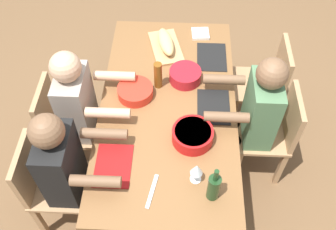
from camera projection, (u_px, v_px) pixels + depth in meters
The scene contains 22 objects.
ground_plane at pixel (168, 160), 3.32m from camera, with size 8.00×8.00×0.00m, color brown.
dining_table at pixel (168, 112), 2.80m from camera, with size 1.86×0.97×0.74m.
chair_near_center at pixel (274, 131), 2.92m from camera, with size 0.40×0.40×0.85m.
diner_near_center at pixel (255, 112), 2.75m from camera, with size 0.41×0.53×1.20m.
chair_far_center at pixel (64, 123), 2.96m from camera, with size 0.40×0.40×0.85m.
diner_far_center at pixel (83, 106), 2.79m from camera, with size 0.41×0.53×1.20m.
chair_far_left at pixel (48, 182), 2.65m from camera, with size 0.40×0.40×0.85m.
diner_far_left at pixel (68, 167), 2.47m from camera, with size 0.41×0.53×1.20m.
chair_near_right at pixel (266, 81), 3.23m from camera, with size 0.40×0.40×0.85m.
serving_bowl_fruit at pixel (135, 91), 2.76m from camera, with size 0.26×0.26×0.08m.
serving_bowl_pasta at pixel (193, 135), 2.51m from camera, with size 0.27×0.27×0.10m.
serving_bowl_greens at pixel (185, 75), 2.85m from camera, with size 0.24×0.24×0.09m.
cutting_board at pixel (166, 47), 3.10m from camera, with size 0.40×0.22×0.02m, color tan.
bread_loaf at pixel (166, 42), 3.06m from camera, with size 0.32×0.11×0.09m, color tan.
wine_bottle at pixel (214, 187), 2.22m from camera, with size 0.08×0.08×0.29m.
beer_bottle at pixel (158, 75), 2.77m from camera, with size 0.06×0.06×0.22m, color brown.
wine_glass at pixel (197, 170), 2.28m from camera, with size 0.08×0.08×0.17m.
placemat_near_center at pixel (214, 107), 2.72m from camera, with size 0.32×0.23×0.01m, color black.
placemat_far_left at pixel (113, 165), 2.43m from camera, with size 0.32×0.23×0.01m, color maroon.
placemat_near_right at pixel (212, 57), 3.04m from camera, with size 0.32×0.23×0.01m, color black.
carving_knife at pixel (152, 191), 2.32m from camera, with size 0.23×0.02×0.01m, color silver.
napkin_stack at pixel (200, 34), 3.20m from camera, with size 0.14×0.14×0.02m, color white.
Camera 1 is at (-1.74, -0.08, 2.85)m, focal length 41.05 mm.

